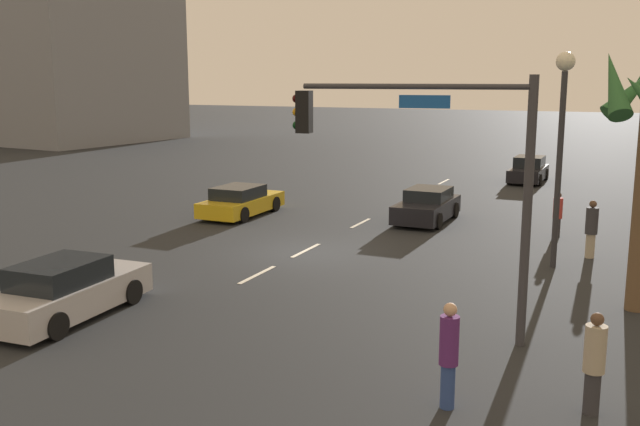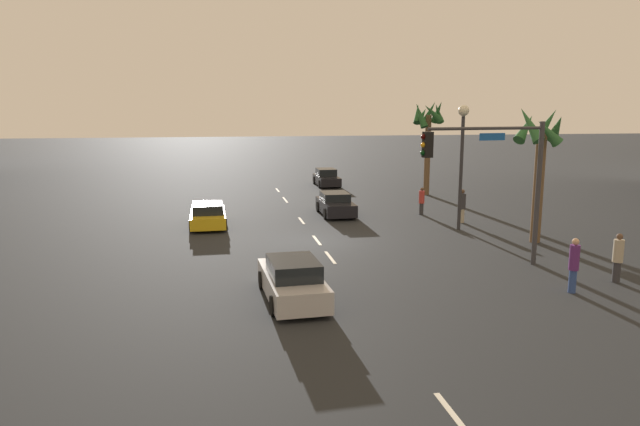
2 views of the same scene
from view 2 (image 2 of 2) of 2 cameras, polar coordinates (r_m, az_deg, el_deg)
name	(u,v)px [view 2 (image 2 of 2)]	position (r m, az deg, el deg)	size (l,w,h in m)	color
ground_plane	(317,241)	(27.56, -0.26, -2.82)	(220.00, 220.00, 0.00)	#232628
lane_stripe_0	(278,190)	(45.12, -4.24, 2.29)	(2.18, 0.14, 0.01)	silver
lane_stripe_1	(285,200)	(40.20, -3.48, 1.32)	(2.53, 0.14, 0.01)	silver
lane_stripe_2	(301,221)	(32.61, -1.85, -0.77)	(2.03, 0.14, 0.01)	silver
lane_stripe_3	(317,240)	(27.72, -0.32, -2.73)	(2.11, 0.14, 0.01)	silver
lane_stripe_4	(330,257)	(24.56, 1.02, -4.44)	(2.10, 0.14, 0.01)	silver
lane_stripe_5	(458,420)	(12.70, 13.52, -19.42)	(2.30, 0.14, 0.01)	silver
car_0	(292,281)	(19.07, -2.75, -6.75)	(4.53, 2.03, 1.44)	#B7B7BC
car_1	(208,215)	(31.64, -11.08, -0.21)	(4.45, 1.98, 1.27)	gold
car_2	(326,178)	(47.57, 0.65, 3.50)	(4.16, 1.82, 1.41)	black
car_3	(336,205)	(34.33, 1.55, 0.84)	(4.11, 1.91, 1.34)	black
traffic_signal	(499,169)	(23.33, 17.38, 4.20)	(0.83, 5.30, 5.78)	#38383D
streetlamp	(462,144)	(30.55, 13.96, 6.70)	(0.56, 0.56, 6.47)	#2D2D33
pedestrian_0	(574,264)	(21.54, 23.94, -4.64)	(0.38, 0.38, 1.92)	#2D478C
pedestrian_1	(618,257)	(23.54, 27.51, -3.88)	(0.43, 0.43, 1.82)	#333338
pedestrian_2	(422,200)	(34.93, 10.08, 1.25)	(0.44, 0.44, 1.64)	#333338
pedestrian_3	(462,205)	(32.88, 13.95, 0.76)	(0.41, 0.41, 1.88)	#B2A58C
palm_tree_0	(428,123)	(42.97, 10.70, 8.76)	(2.55, 2.62, 6.94)	brown
palm_tree_1	(540,147)	(28.62, 21.00, 6.13)	(2.51, 2.62, 6.47)	brown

